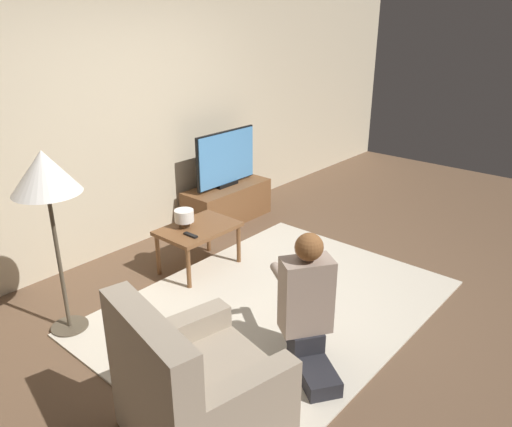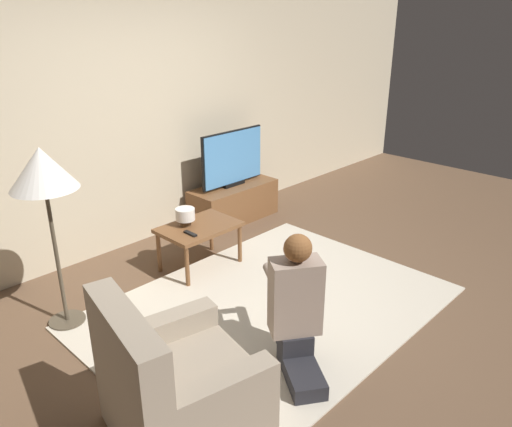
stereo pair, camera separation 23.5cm
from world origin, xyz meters
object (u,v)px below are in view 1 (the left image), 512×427
at_px(tv, 226,159).
at_px(armchair, 197,396).
at_px(floor_lamp, 45,179).
at_px(table_lamp, 184,217).
at_px(coffee_table, 198,232).
at_px(person_kneeling, 307,303).

distance_m(tv, armchair, 3.29).
xyz_separation_m(floor_lamp, table_lamp, (1.25, 0.04, -0.69)).
xyz_separation_m(tv, floor_lamp, (-2.39, -0.59, 0.48)).
bearing_deg(floor_lamp, coffee_table, -1.91).
height_order(coffee_table, armchair, armchair).
height_order(floor_lamp, table_lamp, floor_lamp).
bearing_deg(person_kneeling, table_lamp, -68.55).
distance_m(coffee_table, armchair, 2.07).
xyz_separation_m(coffee_table, table_lamp, (-0.09, 0.09, 0.16)).
bearing_deg(tv, person_kneeling, -124.50).
relative_size(coffee_table, person_kneeling, 0.75).
height_order(floor_lamp, armchair, floor_lamp).
xyz_separation_m(coffee_table, floor_lamp, (-1.34, 0.04, 0.85)).
relative_size(floor_lamp, table_lamp, 7.94).
bearing_deg(armchair, tv, -37.06).
height_order(tv, table_lamp, tv).
relative_size(tv, person_kneeling, 0.91).
bearing_deg(person_kneeling, armchair, 30.40).
xyz_separation_m(tv, table_lamp, (-1.13, -0.55, -0.21)).
relative_size(tv, coffee_table, 1.22).
height_order(armchair, table_lamp, armchair).
xyz_separation_m(floor_lamp, armchair, (-0.08, -1.55, -0.92)).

